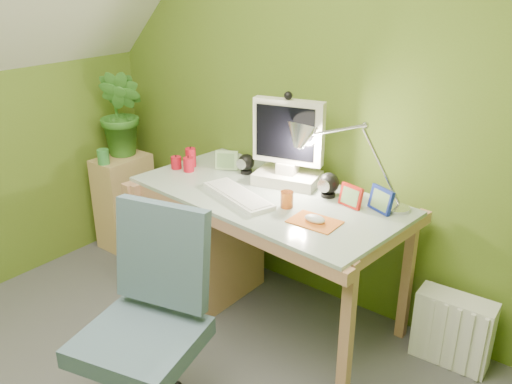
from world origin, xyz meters
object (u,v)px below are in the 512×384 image
Objects in this scene: potted_plant at (122,113)px; side_ledge at (125,201)px; task_chair at (140,339)px; desk_lamp at (366,145)px; radiator at (453,330)px; desk at (267,258)px; monitor at (288,137)px.

side_ledge is at bearing -90.00° from potted_plant.
potted_plant reaches higher than side_ledge.
task_chair reaches higher than side_ledge.
side_ledge is at bearing 173.93° from desk_lamp.
radiator is at bearing 40.51° from task_chair.
desk is 0.84m from desk_lamp.
monitor is at bearing -177.10° from radiator.
task_chair is at bearing -116.29° from desk_lamp.
potted_plant is at bearing -179.90° from radiator.
desk_lamp is at bearing 26.77° from desk.
task_chair is (0.09, -1.14, -0.56)m from monitor.
desk_lamp reaches higher than potted_plant.
monitor is 0.85× the size of desk_lamp.
side_ledge is at bearing 168.64° from monitor.
monitor is 0.45m from desk_lamp.
desk is 1.01m from radiator.
task_chair is at bearing -128.08° from radiator.
radiator is at bearing 4.43° from side_ledge.
desk_lamp reaches higher than side_ledge.
desk is at bearing -166.72° from radiator.
desk is 2.33× the size of desk_lamp.
desk_lamp is 1.93m from side_ledge.
desk reaches higher than side_ledge.
side_ledge is at bearing 128.65° from task_chair.
monitor is 0.81× the size of side_ledge.
potted_plant is at bearing 178.42° from desk.
task_chair is 2.54× the size of radiator.
desk_lamp is at bearing 0.88° from potted_plant.
monitor is at bearing 1.17° from potted_plant.
desk_lamp is (0.45, 0.18, 0.69)m from desk.
side_ledge reaches higher than radiator.
radiator is at bearing 2.69° from desk_lamp.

